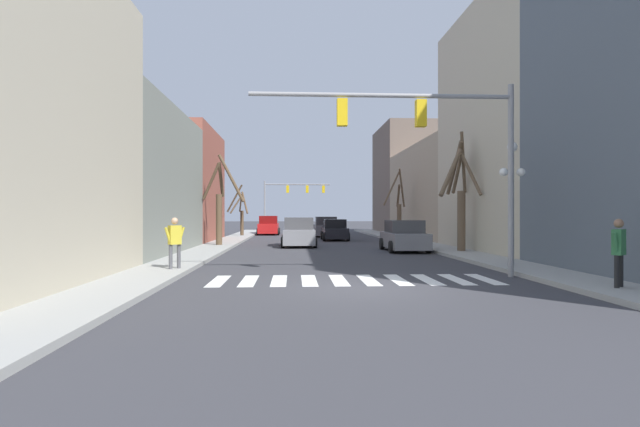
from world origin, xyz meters
The scene contains 20 objects.
ground_plane centered at (0.00, 0.00, 0.00)m, with size 240.00×240.00×0.00m, color #38383D.
sidewalk_left centered at (-6.34, 0.00, 0.07)m, with size 2.03×90.00×0.15m.
sidewalk_right centered at (6.34, 0.00, 0.07)m, with size 2.03×90.00×0.15m.
building_row_left centered at (-10.36, 10.05, 4.11)m, with size 6.00×33.44×9.30m.
building_row_right centered at (10.36, 16.90, 5.78)m, with size 6.00×49.89×13.57m.
crosswalk_stripes centered at (0.00, 1.75, 0.00)m, with size 8.55×2.60×0.01m.
traffic_signal_near centered at (2.54, 2.20, 4.52)m, with size 8.37×0.28×6.12m.
traffic_signal_far centered at (-2.16, 44.40, 4.35)m, with size 7.64×0.28×5.81m.
street_lamp_right_corner centered at (6.10, 4.36, 3.30)m, with size 0.95×0.36×4.47m.
car_parked_right_mid centered at (-1.48, 17.49, 0.83)m, with size 2.13×4.63×1.78m.
car_parked_left_near centered at (1.34, 24.53, 0.75)m, with size 1.98×4.41×1.59m.
car_parked_right_near centered at (-4.16, 34.86, 0.84)m, with size 2.10×4.70×1.81m.
car_parked_left_mid centered at (1.02, 30.16, 0.82)m, with size 2.19×4.74×1.76m.
car_at_intersection centered at (4.14, 13.19, 0.78)m, with size 2.14×4.30×1.67m.
pedestrian_near_right_corner centered at (-5.84, 3.87, 1.17)m, with size 0.63×0.54×1.73m.
pedestrian_on_right_sidewalk centered at (6.38, -1.12, 1.17)m, with size 0.63×0.54×1.73m.
street_tree_left_near centered at (-6.19, 16.92, 2.59)m, with size 2.67×1.45×5.44m.
street_tree_right_far centered at (6.10, 23.80, 2.29)m, with size 2.05×2.08×5.29m.
street_tree_right_near centered at (6.59, 11.53, 2.95)m, with size 2.20×3.28×6.04m.
street_tree_right_mid centered at (-6.35, 30.06, 2.12)m, with size 2.01×2.20×4.40m.
Camera 1 is at (-1.84, -13.26, 2.01)m, focal length 28.00 mm.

